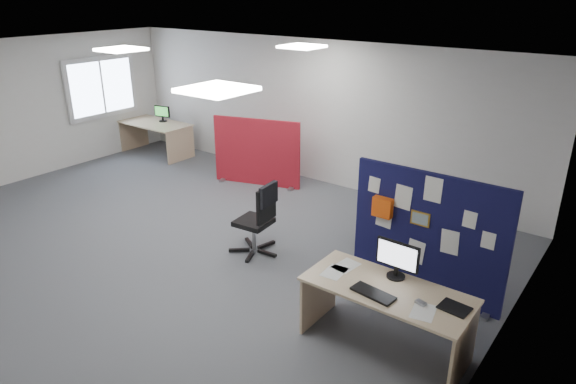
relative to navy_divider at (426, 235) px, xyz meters
The scene contains 18 objects.
floor 3.67m from the navy_divider, 164.81° to the right, with size 9.00×9.00×0.00m, color #57595F.
ceiling 4.06m from the navy_divider, 164.81° to the right, with size 9.00×7.00×0.02m, color white.
wall_back 4.34m from the navy_divider, 143.50° to the left, with size 9.00×0.02×2.70m, color silver.
wall_left 8.03m from the navy_divider, behind, with size 0.02×7.00×2.70m, color silver.
wall_right 1.51m from the navy_divider, 42.10° to the right, with size 0.02×7.00×2.70m, color silver.
window 8.00m from the navy_divider, behind, with size 0.06×1.70×1.30m.
ceiling_lights 3.65m from the navy_divider, behind, with size 4.10×4.10×0.04m.
navy_divider is the anchor object (origin of this frame).
main_desk 1.24m from the navy_divider, 84.34° to the right, with size 1.71×0.76×0.73m.
monitor_main 1.02m from the navy_divider, 84.84° to the right, with size 0.47×0.20×0.41m.
keyboard 1.44m from the navy_divider, 87.79° to the right, with size 0.45×0.18×0.03m, color black.
mouse 1.41m from the navy_divider, 69.06° to the right, with size 0.10×0.06×0.03m, color gray.
paper_tray 1.43m from the navy_divider, 56.35° to the right, with size 0.28×0.22×0.01m, color black.
red_divider 4.40m from the navy_divider, 157.67° to the left, with size 1.66×0.56×1.30m.
second_desk 7.37m from the navy_divider, 165.65° to the left, with size 1.66×0.83×0.73m.
monitor_second 7.36m from the navy_divider, 164.41° to the left, with size 0.39×0.18×0.36m.
office_chair 2.28m from the navy_divider, 168.67° to the right, with size 0.70×0.71×1.08m.
desk_papers 1.28m from the navy_divider, 95.34° to the right, with size 1.30×0.63×0.00m.
Camera 1 is at (5.44, -4.48, 3.58)m, focal length 32.00 mm.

